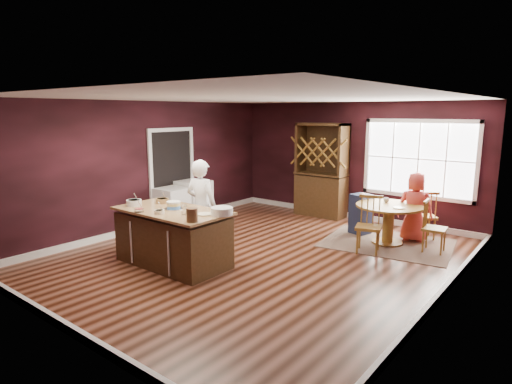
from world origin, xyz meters
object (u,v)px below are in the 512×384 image
(toddler, at_px, (360,194))
(layer_cake, at_px, (174,205))
(chair_south, at_px, (369,225))
(dryer, at_px, (194,201))
(hutch, at_px, (321,170))
(chair_north, at_px, (424,214))
(dining_table, at_px, (389,216))
(baker, at_px, (202,207))
(high_chair, at_px, (361,213))
(chair_east, at_px, (435,226))
(kitchen_island, at_px, (173,238))
(seated_woman, at_px, (415,207))
(washer, at_px, (172,208))

(toddler, bearing_deg, layer_cake, -114.20)
(chair_south, height_order, dryer, chair_south)
(layer_cake, bearing_deg, hutch, 87.08)
(layer_cake, bearing_deg, chair_north, 55.04)
(dining_table, bearing_deg, dryer, -164.56)
(dining_table, xyz_separation_m, layer_cake, (-2.36, -3.23, 0.45))
(dining_table, bearing_deg, chair_north, 60.52)
(dryer, bearing_deg, layer_cake, -50.18)
(baker, relative_size, high_chair, 1.94)
(high_chair, height_order, hutch, hutch)
(chair_east, distance_m, hutch, 3.26)
(toddler, bearing_deg, hutch, 149.44)
(baker, xyz_separation_m, chair_north, (2.84, 3.30, -0.34))
(kitchen_island, relative_size, dryer, 2.05)
(layer_cake, xyz_separation_m, hutch, (0.22, 4.39, 0.13))
(kitchen_island, relative_size, high_chair, 2.24)
(chair_east, relative_size, seated_woman, 0.70)
(dining_table, relative_size, hutch, 0.55)
(seated_woman, relative_size, toddler, 5.20)
(layer_cake, relative_size, hutch, 0.14)
(chair_north, xyz_separation_m, hutch, (-2.56, 0.41, 0.62))
(dryer, bearing_deg, hutch, 49.43)
(dining_table, distance_m, baker, 3.52)
(dining_table, xyz_separation_m, hutch, (-2.13, 1.17, 0.58))
(high_chair, height_order, toddler, toddler)
(chair_north, bearing_deg, kitchen_island, 21.14)
(hutch, distance_m, washer, 3.60)
(chair_north, height_order, toddler, chair_north)
(kitchen_island, bearing_deg, chair_south, 47.95)
(seated_woman, bearing_deg, dining_table, 42.38)
(seated_woman, bearing_deg, high_chair, -3.31)
(kitchen_island, bearing_deg, seated_woman, 54.36)
(chair_south, relative_size, seated_woman, 0.76)
(chair_north, bearing_deg, toddler, -15.15)
(toddler, relative_size, hutch, 0.12)
(toddler, relative_size, washer, 0.30)
(chair_east, height_order, high_chair, chair_east)
(kitchen_island, distance_m, baker, 0.83)
(baker, height_order, dryer, baker)
(washer, bearing_deg, high_chair, 31.44)
(chair_north, bearing_deg, baker, 15.00)
(layer_cake, relative_size, high_chair, 0.36)
(layer_cake, relative_size, dryer, 0.33)
(kitchen_island, height_order, hutch, hutch)
(washer, height_order, dryer, dryer)
(layer_cake, bearing_deg, washer, 140.22)
(layer_cake, bearing_deg, dining_table, 53.84)
(chair_south, relative_size, high_chair, 1.19)
(chair_south, height_order, toddler, chair_south)
(chair_south, xyz_separation_m, seated_woman, (0.40, 1.21, 0.16))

